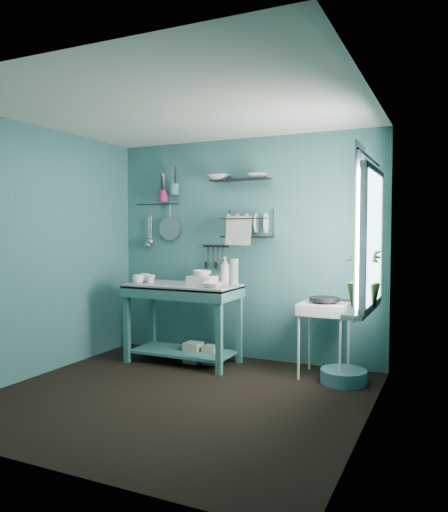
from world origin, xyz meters
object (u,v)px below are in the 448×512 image
at_px(wash_tub, 202,281).
at_px(utensil_cup_teal, 174,189).
at_px(soap_bottle, 225,271).
at_px(storage_tin_large, 193,352).
at_px(frying_pan, 324,299).
at_px(potted_plant, 363,277).
at_px(utensil_cup_magenta, 163,196).
at_px(work_counter, 183,323).
at_px(mug_mid, 151,279).
at_px(mug_left, 138,279).
at_px(hotplate_stand, 324,340).
at_px(colander, 170,229).
at_px(mug_right, 145,278).
at_px(dish_rack, 247,223).
at_px(storage_tin_small, 211,355).
at_px(floor_basin, 344,376).
at_px(water_bottle, 234,272).

relative_size(wash_tub, utensil_cup_teal, 2.15).
relative_size(soap_bottle, storage_tin_large, 1.36).
distance_m(frying_pan, potted_plant, 0.88).
relative_size(utensil_cup_magenta, potted_plant, 0.26).
xyz_separation_m(work_counter, mug_mid, (-0.38, -0.06, 0.48)).
bearing_deg(mug_left, hotplate_stand, 8.05).
bearing_deg(wash_tub, work_counter, 175.43).
distance_m(mug_left, colander, 0.83).
relative_size(mug_right, utensil_cup_teal, 0.95).
distance_m(mug_left, mug_mid, 0.14).
height_order(dish_rack, storage_tin_large, dish_rack).
relative_size(wash_tub, storage_tin_small, 1.40).
xyz_separation_m(mug_left, floor_basin, (2.25, 0.16, -0.85)).
relative_size(hotplate_stand, utensil_cup_teal, 5.71).
distance_m(soap_bottle, hotplate_stand, 1.30).
distance_m(frying_pan, floor_basin, 0.76).
distance_m(utensil_cup_magenta, floor_basin, 2.93).
distance_m(utensil_cup_magenta, storage_tin_large, 1.90).
height_order(dish_rack, utensil_cup_teal, utensil_cup_teal).
xyz_separation_m(frying_pan, storage_tin_large, (-1.44, -0.08, -0.67)).
bearing_deg(colander, storage_tin_small, -26.68).
height_order(soap_bottle, dish_rack, dish_rack).
relative_size(water_bottle, dish_rack, 0.51).
relative_size(mug_left, soap_bottle, 0.41).
xyz_separation_m(mug_right, storage_tin_large, (0.60, 0.05, -0.81)).
height_order(potted_plant, floor_basin, potted_plant).
bearing_deg(utensil_cup_magenta, mug_left, -87.50).
bearing_deg(soap_bottle, storage_tin_small, -135.00).
bearing_deg(mug_mid, soap_bottle, 18.00).
relative_size(hotplate_stand, storage_tin_small, 3.71).
relative_size(mug_right, soap_bottle, 0.41).
relative_size(colander, storage_tin_small, 1.40).
distance_m(soap_bottle, storage_tin_large, 0.98).
xyz_separation_m(hotplate_stand, utensil_cup_magenta, (-2.05, 0.29, 1.50)).
xyz_separation_m(water_bottle, colander, (-0.96, 0.23, 0.47)).
distance_m(hotplate_stand, dish_rack, 1.51).
relative_size(mug_left, mug_right, 1.00).
height_order(utensil_cup_teal, floor_basin, utensil_cup_teal).
bearing_deg(frying_pan, work_counter, -175.33).
relative_size(mug_right, wash_tub, 0.44).
bearing_deg(work_counter, hotplate_stand, -6.39).
xyz_separation_m(work_counter, wash_tub, (0.25, -0.02, 0.49)).
bearing_deg(utensil_cup_magenta, soap_bottle, -13.36).
bearing_deg(mug_left, water_bottle, 20.81).
bearing_deg(soap_bottle, water_bottle, 11.31).
height_order(hotplate_stand, potted_plant, potted_plant).
relative_size(utensil_cup_teal, storage_tin_large, 0.59).
distance_m(mug_right, utensil_cup_magenta, 1.04).
bearing_deg(work_counter, storage_tin_small, 3.88).
xyz_separation_m(mug_right, frying_pan, (2.04, 0.13, -0.14)).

